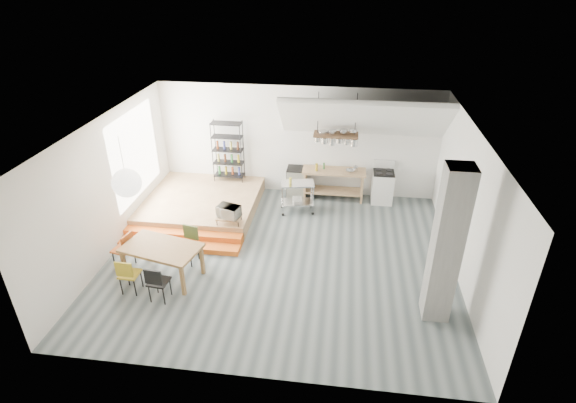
# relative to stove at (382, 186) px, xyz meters

# --- Properties ---
(floor) EXTENTS (8.00, 8.00, 0.00)m
(floor) POSITION_rel_stove_xyz_m (-2.50, -3.16, -0.48)
(floor) COLOR #4B5557
(floor) RESTS_ON ground
(wall_back) EXTENTS (8.00, 0.04, 3.20)m
(wall_back) POSITION_rel_stove_xyz_m (-2.50, 0.34, 1.12)
(wall_back) COLOR silver
(wall_back) RESTS_ON ground
(wall_left) EXTENTS (0.04, 7.00, 3.20)m
(wall_left) POSITION_rel_stove_xyz_m (-6.50, -3.16, 1.12)
(wall_left) COLOR silver
(wall_left) RESTS_ON ground
(wall_right) EXTENTS (0.04, 7.00, 3.20)m
(wall_right) POSITION_rel_stove_xyz_m (1.50, -3.16, 1.12)
(wall_right) COLOR silver
(wall_right) RESTS_ON ground
(ceiling) EXTENTS (8.00, 7.00, 0.02)m
(ceiling) POSITION_rel_stove_xyz_m (-2.50, -3.16, 2.72)
(ceiling) COLOR white
(ceiling) RESTS_ON wall_back
(slope_ceiling) EXTENTS (4.40, 1.44, 1.32)m
(slope_ceiling) POSITION_rel_stove_xyz_m (-0.70, -0.26, 2.07)
(slope_ceiling) COLOR white
(slope_ceiling) RESTS_ON wall_back
(window_pane) EXTENTS (0.02, 2.50, 2.20)m
(window_pane) POSITION_rel_stove_xyz_m (-6.48, -1.66, 1.32)
(window_pane) COLOR white
(window_pane) RESTS_ON wall_left
(platform) EXTENTS (3.00, 3.00, 0.40)m
(platform) POSITION_rel_stove_xyz_m (-5.00, -1.16, -0.28)
(platform) COLOR #956F4A
(platform) RESTS_ON ground
(step_lower) EXTENTS (3.00, 0.35, 0.13)m
(step_lower) POSITION_rel_stove_xyz_m (-5.00, -3.11, -0.41)
(step_lower) COLOR orange
(step_lower) RESTS_ON ground
(step_upper) EXTENTS (3.00, 0.35, 0.27)m
(step_upper) POSITION_rel_stove_xyz_m (-5.00, -2.76, -0.35)
(step_upper) COLOR orange
(step_upper) RESTS_ON ground
(concrete_column) EXTENTS (0.50, 0.50, 3.20)m
(concrete_column) POSITION_rel_stove_xyz_m (0.80, -4.66, 1.12)
(concrete_column) COLOR slate
(concrete_column) RESTS_ON ground
(kitchen_counter) EXTENTS (1.80, 0.60, 0.91)m
(kitchen_counter) POSITION_rel_stove_xyz_m (-1.40, -0.01, 0.15)
(kitchen_counter) COLOR #956F4A
(kitchen_counter) RESTS_ON ground
(stove) EXTENTS (0.60, 0.60, 1.18)m
(stove) POSITION_rel_stove_xyz_m (0.00, 0.00, 0.00)
(stove) COLOR white
(stove) RESTS_ON ground
(pot_rack) EXTENTS (1.20, 0.50, 1.43)m
(pot_rack) POSITION_rel_stove_xyz_m (-1.37, -0.23, 1.50)
(pot_rack) COLOR #3E2619
(pot_rack) RESTS_ON ceiling
(wire_shelving) EXTENTS (0.88, 0.38, 1.80)m
(wire_shelving) POSITION_rel_stove_xyz_m (-4.50, 0.04, 0.85)
(wire_shelving) COLOR black
(wire_shelving) RESTS_ON platform
(microwave_shelf) EXTENTS (0.60, 0.40, 0.16)m
(microwave_shelf) POSITION_rel_stove_xyz_m (-3.90, -2.41, 0.07)
(microwave_shelf) COLOR #956F4A
(microwave_shelf) RESTS_ON platform
(paper_lantern) EXTENTS (0.60, 0.60, 0.60)m
(paper_lantern) POSITION_rel_stove_xyz_m (-5.51, -4.07, 1.72)
(paper_lantern) COLOR white
(paper_lantern) RESTS_ON ceiling
(dining_table) EXTENTS (1.81, 1.28, 0.78)m
(dining_table) POSITION_rel_stove_xyz_m (-4.93, -4.21, 0.22)
(dining_table) COLOR olive
(dining_table) RESTS_ON ground
(chair_mustard) EXTENTS (0.40, 0.40, 0.84)m
(chair_mustard) POSITION_rel_stove_xyz_m (-5.44, -4.84, 0.02)
(chair_mustard) COLOR #B0951E
(chair_mustard) RESTS_ON ground
(chair_black) EXTENTS (0.42, 0.42, 0.85)m
(chair_black) POSITION_rel_stove_xyz_m (-4.74, -5.01, 0.03)
(chair_black) COLOR black
(chair_black) RESTS_ON ground
(chair_olive) EXTENTS (0.48, 0.48, 0.87)m
(chair_olive) POSITION_rel_stove_xyz_m (-4.56, -3.54, 0.04)
(chair_olive) COLOR #52612E
(chair_olive) RESTS_ON ground
(chair_red) EXTENTS (0.47, 0.47, 0.88)m
(chair_red) POSITION_rel_stove_xyz_m (-5.91, -3.97, 0.04)
(chair_red) COLOR #A84818
(chair_red) RESTS_ON ground
(rolling_cart) EXTENTS (0.97, 0.66, 0.88)m
(rolling_cart) POSITION_rel_stove_xyz_m (-2.35, -0.92, 0.09)
(rolling_cart) COLOR silver
(rolling_cart) RESTS_ON ground
(mini_fridge) EXTENTS (0.52, 0.52, 0.89)m
(mini_fridge) POSITION_rel_stove_xyz_m (-2.50, 0.04, -0.04)
(mini_fridge) COLOR black
(mini_fridge) RESTS_ON ground
(microwave) EXTENTS (0.63, 0.51, 0.30)m
(microwave) POSITION_rel_stove_xyz_m (-3.90, -2.41, 0.24)
(microwave) COLOR beige
(microwave) RESTS_ON microwave_shelf
(bowl) EXTENTS (0.24, 0.24, 0.06)m
(bowl) POSITION_rel_stove_xyz_m (-0.95, -0.06, 0.46)
(bowl) COLOR silver
(bowl) RESTS_ON kitchen_counter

